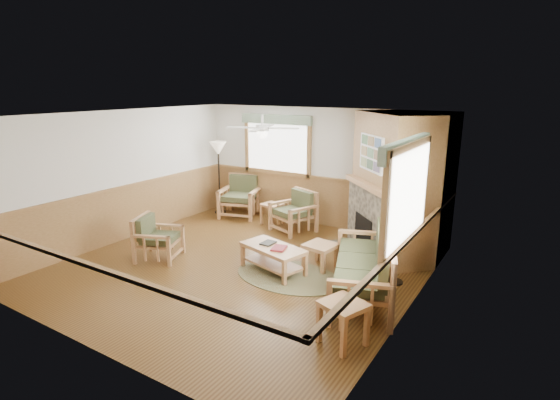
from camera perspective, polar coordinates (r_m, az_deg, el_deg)
The scene contains 24 objects.
floor at distance 7.99m, azimuth -5.16°, elevation -8.74°, with size 6.00×6.00×0.01m, color brown.
ceiling at distance 7.35m, azimuth -5.66°, elevation 11.00°, with size 6.00×6.00×0.01m, color white.
wall_back at distance 10.04m, azimuth 5.06°, elevation 4.25°, with size 6.00×0.02×2.70m, color silver.
wall_front at distance 5.59m, azimuth -24.48°, elevation -5.67°, with size 6.00×0.02×2.70m, color silver.
wall_left at distance 9.64m, azimuth -19.74°, elevation 2.99°, with size 0.02×6.00×2.70m, color silver.
wall_right at distance 6.26m, azimuth 17.02°, elevation -2.84°, with size 0.02×6.00×2.70m, color silver.
wainscot at distance 7.79m, azimuth -5.26°, elevation -4.99°, with size 6.00×6.00×1.10m, color olive, non-canonical shape.
fireplace at distance 8.42m, azimuth 14.56°, elevation 1.78°, with size 2.20×2.20×2.70m, color olive, non-canonical shape.
window_back at distance 10.41m, azimuth -0.39°, elevation 11.23°, with size 1.90×0.16×1.50m, color white, non-canonical shape.
window_right at distance 5.84m, azimuth 16.98°, elevation 7.80°, with size 0.16×1.90×1.50m, color white, non-canonical shape.
ceiling_fan at distance 7.41m, azimuth -2.34°, elevation 10.78°, with size 1.24×1.24×0.36m, color white, non-canonical shape.
sofa at distance 6.90m, azimuth 10.66°, elevation -8.32°, with size 0.89×2.17×1.00m, color tan, non-canonical shape.
armchair_back_left at distance 10.87m, azimuth -5.25°, elevation 0.46°, with size 0.89×0.89×1.00m, color tan, non-canonical shape.
armchair_back_right at distance 9.70m, azimuth 1.74°, elevation -1.53°, with size 0.81×0.81×0.90m, color tan, non-canonical shape.
armchair_left at distance 8.49m, azimuth -15.58°, elevation -4.78°, with size 0.73×0.73×0.82m, color tan, non-canonical shape.
coffee_table at distance 7.70m, azimuth -0.90°, elevation -7.70°, with size 1.16×0.58×0.47m, color tan, non-canonical shape.
end_table_chairs at distance 10.24m, azimuth -1.01°, elevation -1.84°, with size 0.44×0.42×0.49m, color tan, non-canonical shape.
end_table_sofa at distance 5.73m, azimuth 8.22°, elevation -15.65°, with size 0.51×0.49×0.57m, color tan, non-canonical shape.
footstool at distance 7.90m, azimuth 5.29°, elevation -7.26°, with size 0.51×0.51×0.44m, color tan, non-canonical shape.
braided_rug at distance 7.59m, azimuth 1.07°, elevation -9.89°, with size 1.92×1.92×0.01m, color brown.
floor_lamp_left at distance 11.12m, azimuth -7.96°, elevation 2.92°, with size 0.42×0.42×1.84m, color black, non-canonical shape.
floor_lamp_right at distance 7.27m, azimuth 15.13°, elevation -3.83°, with size 0.42×0.42×1.84m, color black, non-canonical shape.
book_red at distance 7.48m, azimuth -0.15°, elevation -6.20°, with size 0.22×0.30×0.03m, color maroon.
book_dark at distance 7.73m, azimuth -1.56°, elevation -5.54°, with size 0.20×0.27×0.03m, color #272620.
Camera 1 is at (4.48, -5.80, 3.18)m, focal length 28.00 mm.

